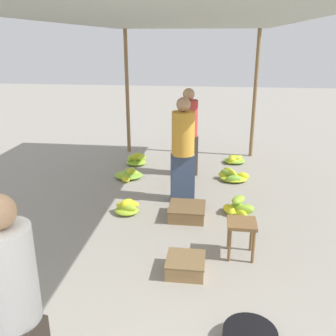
% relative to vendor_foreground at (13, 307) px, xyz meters
% --- Properties ---
extents(canopy_post_back_left, '(0.08, 0.08, 2.68)m').
position_rel_vendor_foreground_xyz_m(canopy_post_back_left, '(-0.71, 6.35, 0.50)').
color(canopy_post_back_left, olive).
rests_on(canopy_post_back_left, ground).
extents(canopy_post_back_right, '(0.08, 0.08, 2.68)m').
position_rel_vendor_foreground_xyz_m(canopy_post_back_right, '(2.06, 6.35, 0.50)').
color(canopy_post_back_right, olive).
rests_on(canopy_post_back_right, ground).
extents(canopy_tarp, '(3.18, 7.28, 0.04)m').
position_rel_vendor_foreground_xyz_m(canopy_tarp, '(0.68, 2.91, 1.86)').
color(canopy_tarp, '#9EA399').
rests_on(canopy_tarp, canopy_post_front_left).
extents(vendor_foreground, '(0.42, 0.42, 1.63)m').
position_rel_vendor_foreground_xyz_m(vendor_foreground, '(0.00, 0.00, 0.00)').
color(vendor_foreground, '#4C4238').
rests_on(vendor_foreground, ground).
extents(stool, '(0.34, 0.34, 0.45)m').
position_rel_vendor_foreground_xyz_m(stool, '(1.60, 2.17, -0.49)').
color(stool, brown).
rests_on(stool, ground).
extents(banana_pile_left_0, '(0.54, 0.60, 0.16)m').
position_rel_vendor_foreground_xyz_m(banana_pile_left_0, '(-0.33, 4.61, -0.78)').
color(banana_pile_left_0, yellow).
rests_on(banana_pile_left_0, ground).
extents(banana_pile_left_1, '(0.42, 0.44, 0.26)m').
position_rel_vendor_foreground_xyz_m(banana_pile_left_1, '(-0.35, 5.42, -0.74)').
color(banana_pile_left_1, '#A0C430').
rests_on(banana_pile_left_1, ground).
extents(banana_pile_left_2, '(0.36, 0.37, 0.23)m').
position_rel_vendor_foreground_xyz_m(banana_pile_left_2, '(-0.01, 3.14, -0.75)').
color(banana_pile_left_2, yellow).
rests_on(banana_pile_left_2, ground).
extents(banana_pile_right_0, '(0.45, 0.49, 0.19)m').
position_rel_vendor_foreground_xyz_m(banana_pile_right_0, '(1.69, 5.78, -0.77)').
color(banana_pile_right_0, '#B4CC2C').
rests_on(banana_pile_right_0, ground).
extents(banana_pile_right_1, '(0.52, 0.50, 0.28)m').
position_rel_vendor_foreground_xyz_m(banana_pile_right_1, '(1.63, 3.33, -0.76)').
color(banana_pile_right_1, '#87BA34').
rests_on(banana_pile_right_1, ground).
extents(banana_pile_right_2, '(0.63, 0.45, 0.23)m').
position_rel_vendor_foreground_xyz_m(banana_pile_right_2, '(1.61, 4.73, -0.77)').
color(banana_pile_right_2, '#78B437').
rests_on(banana_pile_right_2, ground).
extents(crate_near, '(0.43, 0.43, 0.18)m').
position_rel_vendor_foreground_xyz_m(crate_near, '(0.98, 1.75, -0.76)').
color(crate_near, '#9E7A4C').
rests_on(crate_near, ground).
extents(crate_mid, '(0.53, 0.53, 0.19)m').
position_rel_vendor_foreground_xyz_m(crate_mid, '(0.89, 3.10, -0.75)').
color(crate_mid, olive).
rests_on(crate_mid, ground).
extents(shopper_walking_mid, '(0.41, 0.41, 1.65)m').
position_rel_vendor_foreground_xyz_m(shopper_walking_mid, '(0.75, 4.96, 0.01)').
color(shopper_walking_mid, '#4C4238').
rests_on(shopper_walking_mid, ground).
extents(shopper_walking_far, '(0.41, 0.41, 1.66)m').
position_rel_vendor_foreground_xyz_m(shopper_walking_far, '(0.76, 3.73, 0.02)').
color(shopper_walking_far, '#384766').
rests_on(shopper_walking_far, ground).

